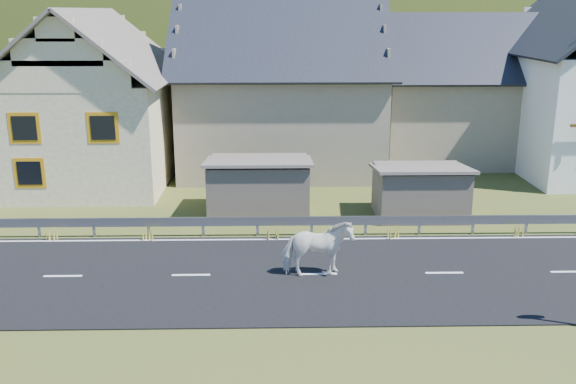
{
  "coord_description": "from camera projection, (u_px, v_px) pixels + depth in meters",
  "views": [
    {
      "loc": [
        -1.35,
        -18.7,
        8.04
      ],
      "look_at": [
        -0.92,
        1.5,
        2.31
      ],
      "focal_mm": 40.0,
      "sensor_mm": 36.0,
      "label": 1
    }
  ],
  "objects": [
    {
      "name": "house_cream",
      "position": [
        92.0,
        91.0,
        30.35
      ],
      "size": [
        7.8,
        9.8,
        8.3
      ],
      "color": "#FFF2BC",
      "rests_on": "ground"
    },
    {
      "name": "mountain",
      "position": [
        295.0,
        104.0,
        198.9
      ],
      "size": [
        440.0,
        280.0,
        260.0
      ],
      "primitive_type": "ellipsoid",
      "color": "#24320C",
      "rests_on": "ground"
    },
    {
      "name": "road",
      "position": [
        318.0,
        275.0,
        20.2
      ],
      "size": [
        60.0,
        7.0,
        0.04
      ],
      "primitive_type": "cube",
      "color": "black",
      "rests_on": "ground"
    },
    {
      "name": "house_stone_b",
      "position": [
        460.0,
        82.0,
        35.59
      ],
      "size": [
        9.8,
        8.8,
        8.1
      ],
      "color": "gray",
      "rests_on": "ground"
    },
    {
      "name": "guardrail",
      "position": [
        312.0,
        221.0,
        23.59
      ],
      "size": [
        28.1,
        0.09,
        0.75
      ],
      "color": "#93969B",
      "rests_on": "ground"
    },
    {
      "name": "horse",
      "position": [
        318.0,
        249.0,
        19.82
      ],
      "size": [
        1.2,
        2.24,
        1.81
      ],
      "primitive_type": "imported",
      "rotation": [
        0.0,
        0.0,
        1.68
      ],
      "color": "white",
      "rests_on": "road"
    },
    {
      "name": "lane_markings",
      "position": [
        318.0,
        274.0,
        20.19
      ],
      "size": [
        60.0,
        6.6,
        0.01
      ],
      "primitive_type": "cube",
      "color": "silver",
      "rests_on": "road"
    },
    {
      "name": "shed_right",
      "position": [
        420.0,
        192.0,
        25.8
      ],
      "size": [
        3.8,
        2.9,
        2.2
      ],
      "primitive_type": "cube",
      "color": "#6F6252",
      "rests_on": "ground"
    },
    {
      "name": "ground",
      "position": [
        318.0,
        275.0,
        20.2
      ],
      "size": [
        160.0,
        160.0,
        0.0
      ],
      "primitive_type": "plane",
      "color": "#374518",
      "rests_on": "ground"
    },
    {
      "name": "house_stone_a",
      "position": [
        281.0,
        78.0,
        33.35
      ],
      "size": [
        10.8,
        9.8,
        8.9
      ],
      "color": "gray",
      "rests_on": "ground"
    },
    {
      "name": "shed_left",
      "position": [
        259.0,
        187.0,
        26.12
      ],
      "size": [
        4.3,
        3.3,
        2.4
      ],
      "primitive_type": "cube",
      "color": "#6F6252",
      "rests_on": "ground"
    }
  ]
}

